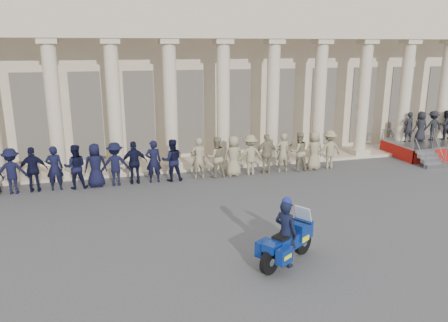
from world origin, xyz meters
TOP-DOWN VIEW (x-y plane):
  - ground at (0.00, 0.00)m, footprint 90.00×90.00m
  - building at (-0.00, 14.74)m, footprint 40.00×12.50m
  - officer_rank at (-3.01, 6.33)m, footprint 19.94×0.73m
  - reviewing_stand at (12.98, 7.24)m, footprint 4.02×3.91m
  - motorcycle at (0.37, -2.28)m, footprint 2.06×1.58m
  - rider at (0.26, -2.35)m, footprint 0.76×0.84m

SIDE VIEW (x-z plane):
  - ground at x=0.00m, z-range 0.00..0.00m
  - motorcycle at x=0.37m, z-range -0.10..1.40m
  - officer_rank at x=-3.01m, z-range 0.00..1.92m
  - rider at x=0.26m, z-range -0.01..2.00m
  - reviewing_stand at x=12.98m, z-range 0.05..2.52m
  - building at x=0.00m, z-range 0.02..9.02m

